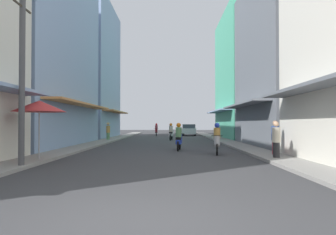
% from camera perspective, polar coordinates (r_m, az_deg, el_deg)
% --- Properties ---
extents(ground_plane, '(105.26, 105.26, 0.00)m').
position_cam_1_polar(ground_plane, '(24.96, -0.64, -4.62)').
color(ground_plane, '#38383A').
extents(sidewalk_left, '(1.51, 55.85, 0.12)m').
position_cam_1_polar(sidewalk_left, '(25.58, -12.10, -4.38)').
color(sidewalk_left, gray).
rests_on(sidewalk_left, ground).
extents(sidewalk_right, '(1.51, 55.85, 0.12)m').
position_cam_1_polar(sidewalk_right, '(25.36, 10.93, -4.41)').
color(sidewalk_right, gray).
rests_on(sidewalk_right, ground).
extents(building_left_mid, '(7.05, 12.86, 12.67)m').
position_cam_1_polar(building_left_mid, '(23.67, -23.14, 10.67)').
color(building_left_mid, '#8CA5CC').
rests_on(building_left_mid, ground).
extents(building_left_far, '(7.05, 10.95, 14.25)m').
position_cam_1_polar(building_left_far, '(35.78, -14.71, 7.91)').
color(building_left_far, '#8CA5CC').
rests_on(building_left_far, ground).
extents(building_right_mid, '(7.05, 10.48, 11.57)m').
position_cam_1_polar(building_right_mid, '(23.29, 21.74, 9.49)').
color(building_right_mid, slate).
rests_on(building_right_mid, ground).
extents(building_right_far, '(7.05, 11.52, 12.79)m').
position_cam_1_polar(building_right_far, '(34.13, 14.77, 7.12)').
color(building_right_far, '#4CB28C').
rests_on(building_right_far, ground).
extents(motorbike_white, '(0.55, 1.81, 1.58)m').
position_cam_1_polar(motorbike_white, '(29.58, 0.56, -2.71)').
color(motorbike_white, black).
rests_on(motorbike_white, ground).
extents(motorbike_maroon, '(0.55, 1.81, 1.58)m').
position_cam_1_polar(motorbike_maroon, '(39.89, -2.10, -2.29)').
color(motorbike_maroon, black).
rests_on(motorbike_maroon, ground).
extents(motorbike_blue, '(0.55, 1.81, 1.58)m').
position_cam_1_polar(motorbike_blue, '(18.30, 1.96, -3.70)').
color(motorbike_blue, black).
rests_on(motorbike_blue, ground).
extents(motorbike_silver, '(0.57, 1.80, 1.58)m').
position_cam_1_polar(motorbike_silver, '(16.31, 8.75, -4.01)').
color(motorbike_silver, black).
rests_on(motorbike_silver, ground).
extents(parked_car, '(2.05, 4.21, 1.45)m').
position_cam_1_polar(parked_car, '(41.08, 3.79, -2.21)').
color(parked_car, silver).
rests_on(parked_car, ground).
extents(pedestrian_foreground, '(0.34, 0.34, 1.63)m').
position_cam_1_polar(pedestrian_foreground, '(14.11, 18.77, -3.97)').
color(pedestrian_foreground, '#262628').
rests_on(pedestrian_foreground, ground).
extents(pedestrian_crossing, '(0.34, 0.34, 1.68)m').
position_cam_1_polar(pedestrian_crossing, '(15.55, 18.59, -3.60)').
color(pedestrian_crossing, '#99333F').
rests_on(pedestrian_crossing, ground).
extents(pedestrian_midway, '(0.44, 0.44, 1.67)m').
position_cam_1_polar(pedestrian_midway, '(28.72, -10.65, -2.27)').
color(pedestrian_midway, '#598C59').
rests_on(pedestrian_midway, ground).
extents(vendor_umbrella, '(2.10, 2.10, 2.46)m').
position_cam_1_polar(vendor_umbrella, '(13.73, -22.00, 1.88)').
color(vendor_umbrella, '#99999E').
rests_on(vendor_umbrella, ground).
extents(utility_pole, '(0.20, 1.20, 6.14)m').
position_cam_1_polar(utility_pole, '(12.07, -24.63, 6.67)').
color(utility_pole, '#4C4C4F').
rests_on(utility_pole, ground).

